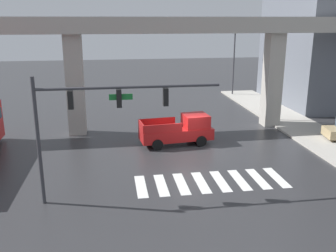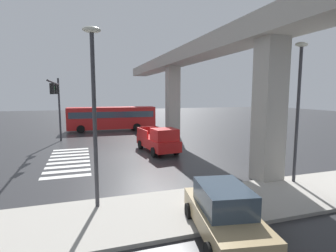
% 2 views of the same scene
% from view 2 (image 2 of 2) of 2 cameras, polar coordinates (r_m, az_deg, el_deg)
% --- Properties ---
extents(ground_plane, '(120.00, 120.00, 0.00)m').
position_cam_2_polar(ground_plane, '(20.55, -6.05, -6.31)').
color(ground_plane, '#2D2D30').
extents(crosswalk_stripes, '(8.25, 2.80, 0.01)m').
position_cam_2_polar(crosswalk_stripes, '(20.17, -20.50, -6.96)').
color(crosswalk_stripes, silver).
rests_on(crosswalk_stripes, ground).
extents(elevated_overpass, '(50.39, 2.26, 8.79)m').
position_cam_2_polar(elevated_overpass, '(21.90, 7.95, 14.23)').
color(elevated_overpass, '#ADA89E').
rests_on(elevated_overpass, ground).
extents(sidewalk_east, '(4.00, 36.00, 0.15)m').
position_cam_2_polar(sidewalk_east, '(12.24, 13.89, -15.55)').
color(sidewalk_east, '#ADA89E').
rests_on(sidewalk_east, ground).
extents(pickup_truck, '(5.28, 2.50, 2.08)m').
position_cam_2_polar(pickup_truck, '(21.18, -2.01, -3.14)').
color(pickup_truck, red).
rests_on(pickup_truck, ground).
extents(city_bus, '(2.95, 10.85, 2.99)m').
position_cam_2_polar(city_bus, '(34.44, -12.01, 1.89)').
color(city_bus, red).
rests_on(city_bus, ground).
extents(sedan_tan, '(4.53, 2.49, 1.72)m').
position_cam_2_polar(sedan_tan, '(9.35, 11.91, -17.65)').
color(sedan_tan, tan).
rests_on(sedan_tan, ground).
extents(traffic_signal_mast, '(8.69, 0.32, 6.20)m').
position_cam_2_polar(traffic_signal_mast, '(25.70, -22.88, 6.09)').
color(traffic_signal_mast, '#38383D').
rests_on(traffic_signal_mast, ground).
extents(street_lamp_near_corner, '(0.44, 0.70, 7.24)m').
position_cam_2_polar(street_lamp_near_corner, '(10.77, -15.65, 5.84)').
color(street_lamp_near_corner, '#38383D').
rests_on(street_lamp_near_corner, ground).
extents(street_lamp_mid_block, '(0.44, 0.70, 7.24)m').
position_cam_2_polar(street_lamp_mid_block, '(14.96, 26.26, 5.65)').
color(street_lamp_mid_block, '#38383D').
rests_on(street_lamp_mid_block, ground).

